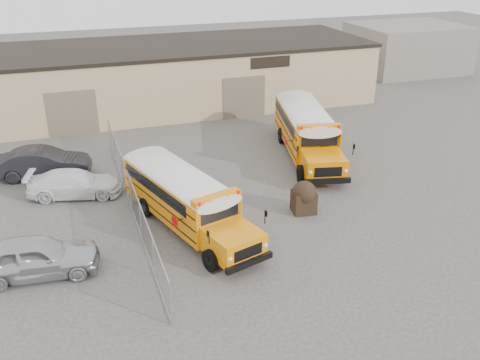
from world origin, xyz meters
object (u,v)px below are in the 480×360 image
object	(u,v)px
tarp_bundle	(304,197)
school_bus_left	(132,158)
school_bus_right	(289,100)
car_dark	(43,163)
car_silver	(35,257)
car_white	(74,183)

from	to	relation	value
tarp_bundle	school_bus_left	bearing A→B (deg)	141.23
school_bus_right	car_dark	size ratio (longest dim) A/B	2.04
car_silver	car_dark	size ratio (longest dim) A/B	0.97
school_bus_left	school_bus_right	bearing A→B (deg)	29.67
car_silver	car_white	xyz separation A→B (m)	(1.83, 6.83, -0.15)
tarp_bundle	car_silver	bearing A→B (deg)	-173.46
car_white	car_dark	distance (m)	3.33
school_bus_left	car_dark	xyz separation A→B (m)	(-4.50, 2.59, -0.71)
car_white	car_dark	bearing A→B (deg)	39.01
tarp_bundle	car_silver	xyz separation A→B (m)	(-12.13, -1.39, -0.00)
tarp_bundle	car_dark	distance (m)	14.47
tarp_bundle	car_white	world-z (taller)	tarp_bundle
tarp_bundle	car_white	distance (m)	11.65
school_bus_left	school_bus_right	distance (m)	13.80
car_white	school_bus_right	bearing A→B (deg)	-51.44
school_bus_right	car_dark	distance (m)	17.05
car_silver	car_dark	distance (m)	9.82
school_bus_right	car_white	world-z (taller)	school_bus_right
school_bus_right	tarp_bundle	world-z (taller)	school_bus_right
car_white	car_dark	size ratio (longest dim) A/B	0.94
car_silver	school_bus_left	bearing A→B (deg)	-28.42
school_bus_right	car_silver	world-z (taller)	school_bus_right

